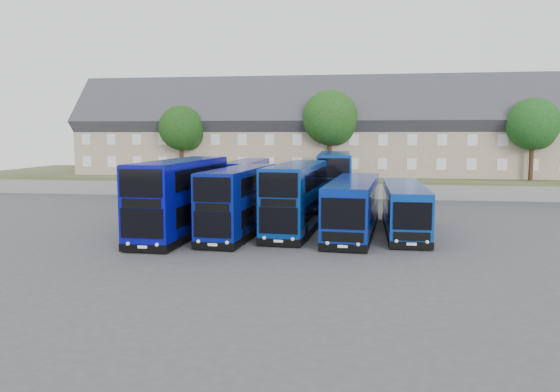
{
  "coord_description": "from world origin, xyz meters",
  "views": [
    {
      "loc": [
        4.99,
        -32.15,
        6.56
      ],
      "look_at": [
        -0.48,
        5.99,
        2.2
      ],
      "focal_mm": 35.0,
      "sensor_mm": 36.0,
      "label": 1
    }
  ],
  "objects_px": {
    "dd_front_left": "(181,198)",
    "coach_east_a": "(353,207)",
    "tree_mid": "(331,120)",
    "tree_east": "(534,126)",
    "tree_west": "(183,130)",
    "dd_front_mid": "(240,202)"
  },
  "relations": [
    {
      "from": "tree_west",
      "to": "tree_mid",
      "type": "relative_size",
      "value": 0.83
    },
    {
      "from": "tree_east",
      "to": "coach_east_a",
      "type": "bearing_deg",
      "value": -129.77
    },
    {
      "from": "coach_east_a",
      "to": "tree_west",
      "type": "bearing_deg",
      "value": 136.08
    },
    {
      "from": "dd_front_left",
      "to": "coach_east_a",
      "type": "relative_size",
      "value": 0.93
    },
    {
      "from": "tree_mid",
      "to": "coach_east_a",
      "type": "bearing_deg",
      "value": -83.16
    },
    {
      "from": "tree_east",
      "to": "dd_front_left",
      "type": "bearing_deg",
      "value": -141.12
    },
    {
      "from": "dd_front_left",
      "to": "tree_west",
      "type": "distance_m",
      "value": 24.67
    },
    {
      "from": "dd_front_mid",
      "to": "tree_east",
      "type": "distance_m",
      "value": 33.94
    },
    {
      "from": "dd_front_mid",
      "to": "coach_east_a",
      "type": "distance_m",
      "value": 7.57
    },
    {
      "from": "dd_front_left",
      "to": "coach_east_a",
      "type": "bearing_deg",
      "value": 13.06
    },
    {
      "from": "tree_west",
      "to": "tree_mid",
      "type": "bearing_deg",
      "value": 1.79
    },
    {
      "from": "dd_front_left",
      "to": "tree_west",
      "type": "height_order",
      "value": "tree_west"
    },
    {
      "from": "tree_mid",
      "to": "tree_east",
      "type": "distance_m",
      "value": 20.02
    },
    {
      "from": "tree_west",
      "to": "tree_east",
      "type": "distance_m",
      "value": 36.0
    },
    {
      "from": "coach_east_a",
      "to": "tree_west",
      "type": "distance_m",
      "value": 28.48
    },
    {
      "from": "tree_mid",
      "to": "tree_east",
      "type": "bearing_deg",
      "value": -1.43
    },
    {
      "from": "dd_front_mid",
      "to": "tree_west",
      "type": "distance_m",
      "value": 25.65
    },
    {
      "from": "coach_east_a",
      "to": "tree_east",
      "type": "bearing_deg",
      "value": 54.73
    },
    {
      "from": "dd_front_left",
      "to": "tree_east",
      "type": "height_order",
      "value": "tree_east"
    },
    {
      "from": "tree_west",
      "to": "tree_mid",
      "type": "distance_m",
      "value": 16.04
    },
    {
      "from": "dd_front_left",
      "to": "dd_front_mid",
      "type": "distance_m",
      "value": 3.84
    },
    {
      "from": "dd_front_mid",
      "to": "tree_mid",
      "type": "bearing_deg",
      "value": 82.14
    }
  ]
}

